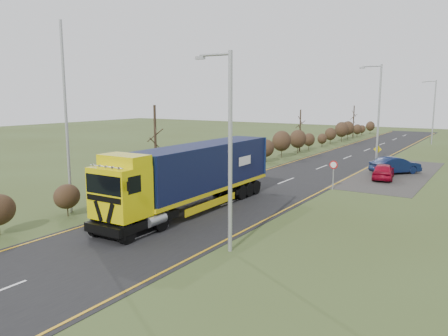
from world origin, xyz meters
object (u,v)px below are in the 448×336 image
lorry (193,173)px  car_blue_sedan (395,165)px  speed_sign (333,170)px  streetlight_near (228,144)px  car_red_hatchback (383,171)px

lorry → car_blue_sedan: (7.36, 19.36, -1.51)m
car_blue_sedan → speed_sign: speed_sign is taller
lorry → streetlight_near: (5.30, -4.62, 2.43)m
streetlight_near → speed_sign: size_ratio=4.00×
car_blue_sedan → car_red_hatchback: bearing=124.5°
car_red_hatchback → lorry: bearing=57.1°
car_red_hatchback → streetlight_near: bearing=75.9°
streetlight_near → car_red_hatchback: bearing=85.1°
car_red_hatchback → streetlight_near: 21.20m
streetlight_near → car_blue_sedan: bearing=85.1°
lorry → car_red_hatchback: (7.08, 16.12, -1.57)m
car_red_hatchback → streetlight_near: size_ratio=0.46×
lorry → speed_sign: lorry is taller
streetlight_near → speed_sign: 14.95m
streetlight_near → speed_sign: streetlight_near is taller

